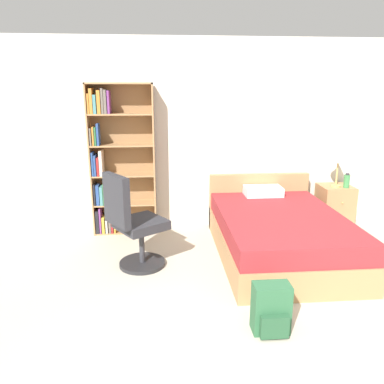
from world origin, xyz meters
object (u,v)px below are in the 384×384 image
at_px(bed, 278,232).
at_px(backpack_green, 271,310).
at_px(water_bottle, 347,181).
at_px(table_lamp, 339,156).
at_px(nightstand, 334,207).
at_px(bookshelf, 115,162).
at_px(office_chair, 133,225).

xyz_separation_m(bed, backpack_green, (-0.51, -1.48, -0.07)).
bearing_deg(backpack_green, water_bottle, 52.58).
xyz_separation_m(bed, table_lamp, (1.05, 0.78, 0.77)).
bearing_deg(backpack_green, nightstand, 55.29).
bearing_deg(nightstand, water_bottle, -50.81).
bearing_deg(nightstand, bed, -142.90).
bearing_deg(bookshelf, office_chair, -75.56).
bearing_deg(table_lamp, backpack_green, -124.65).
distance_m(water_bottle, backpack_green, 2.80).
relative_size(office_chair, nightstand, 1.76).
bearing_deg(office_chair, water_bottle, 18.19).
distance_m(table_lamp, water_bottle, 0.36).
relative_size(bookshelf, backpack_green, 4.77).
bearing_deg(water_bottle, nightstand, 129.19).
height_order(table_lamp, water_bottle, table_lamp).
bearing_deg(bed, nightstand, 37.10).
bearing_deg(office_chair, bookshelf, 104.44).
xyz_separation_m(table_lamp, water_bottle, (0.12, -0.07, -0.33)).
height_order(bookshelf, water_bottle, bookshelf).
xyz_separation_m(bed, nightstand, (1.08, 0.82, 0.03)).
height_order(bookshelf, backpack_green, bookshelf).
height_order(office_chair, water_bottle, office_chair).
xyz_separation_m(bookshelf, table_lamp, (3.03, -0.14, 0.05)).
bearing_deg(office_chair, bed, 7.67).
bearing_deg(bed, office_chair, -172.33).
height_order(bookshelf, bed, bookshelf).
xyz_separation_m(nightstand, backpack_green, (-1.59, -2.30, -0.11)).
distance_m(office_chair, table_lamp, 2.97).
distance_m(nightstand, water_bottle, 0.43).
height_order(office_chair, nightstand, office_chair).
relative_size(bed, nightstand, 3.35).
relative_size(nightstand, water_bottle, 3.05).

